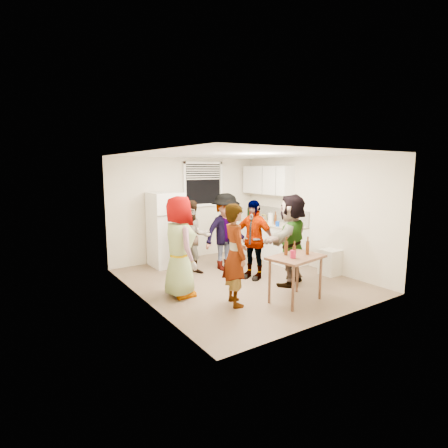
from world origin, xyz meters
TOP-DOWN VIEW (x-y plane):
  - room at (0.00, 0.00)m, footprint 4.00×4.50m
  - window at (0.45, 2.21)m, footprint 1.12×0.10m
  - refrigerator at (-0.75, 1.88)m, footprint 0.70×0.70m
  - counter_lower at (1.70, 1.15)m, footprint 0.60×2.20m
  - countertop at (1.70, 1.15)m, footprint 0.64×2.22m
  - backsplash at (1.99, 1.15)m, footprint 0.03×2.20m
  - upper_cabinets at (1.83, 1.35)m, footprint 0.34×1.60m
  - kettle at (1.65, 1.30)m, footprint 0.26×0.24m
  - paper_towel at (1.68, 1.03)m, footprint 0.11×0.11m
  - wine_bottle at (1.75, 2.01)m, footprint 0.07×0.07m
  - beer_bottle_counter at (1.60, 0.77)m, footprint 0.06×0.06m
  - blue_cup at (1.47, 0.54)m, footprint 0.09×0.09m
  - picture_frame at (1.92, 1.57)m, footprint 0.02×0.18m
  - trash_bin at (1.84, -0.72)m, footprint 0.37×0.37m
  - serving_table at (0.12, -1.40)m, footprint 1.01×0.76m
  - beer_bottle_table at (0.01, -1.45)m, footprint 0.05×0.05m
  - red_cup at (-0.01, -1.45)m, footprint 0.10×0.10m
  - guest_grey at (-1.38, -0.07)m, footprint 1.83×0.99m
  - guest_stripe at (-0.81, -0.94)m, footprint 1.78×1.06m
  - guest_back_left at (-0.57, 0.93)m, footprint 1.22×1.74m
  - guest_back_right at (0.22, 0.86)m, footprint 1.25×1.80m
  - guest_black at (0.32, 0.01)m, footprint 1.85×1.47m
  - guest_orange at (0.71, -0.68)m, footprint 2.23×2.29m

SIDE VIEW (x-z plane):
  - room at x=0.00m, z-range -1.25..1.25m
  - serving_table at x=0.12m, z-range -0.39..0.39m
  - guest_grey at x=-1.38m, z-range -0.28..0.28m
  - guest_stripe at x=-0.81m, z-range -0.20..0.20m
  - guest_back_left at x=-0.57m, z-range -0.30..0.30m
  - guest_back_right at x=0.22m, z-range -0.32..0.32m
  - guest_black at x=0.32m, z-range -0.20..0.20m
  - guest_orange at x=0.71m, z-range -0.26..0.26m
  - trash_bin at x=1.84m, z-range -0.02..0.52m
  - counter_lower at x=1.70m, z-range 0.00..0.86m
  - beer_bottle_table at x=0.01m, z-range 0.68..0.89m
  - red_cup at x=-0.01m, z-range 0.72..0.85m
  - refrigerator at x=-0.75m, z-range 0.00..1.70m
  - countertop at x=1.70m, z-range 0.86..0.90m
  - beer_bottle_counter at x=1.60m, z-range 0.78..1.02m
  - kettle at x=1.65m, z-range 0.81..0.99m
  - wine_bottle at x=1.75m, z-range 0.76..1.04m
  - blue_cup at x=1.47m, z-range 0.84..0.96m
  - paper_towel at x=1.68m, z-range 0.78..1.02m
  - picture_frame at x=1.92m, z-range 0.90..1.05m
  - backsplash at x=1.99m, z-range 0.90..1.26m
  - window at x=0.45m, z-range 1.32..2.38m
  - upper_cabinets at x=1.83m, z-range 1.60..2.30m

